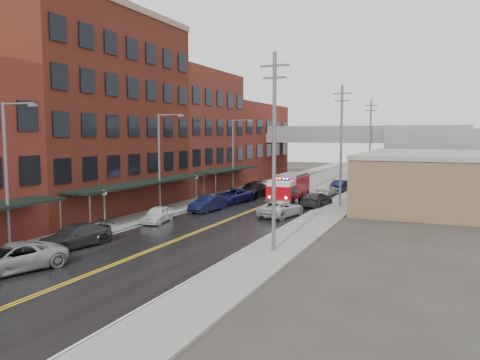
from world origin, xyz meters
The scene contains 32 objects.
road centered at (0.00, 30.00, 0.01)m, with size 11.00×160.00×0.02m, color black.
sidewalk_left centered at (-7.30, 30.00, 0.07)m, with size 3.00×160.00×0.15m, color slate.
sidewalk_right centered at (7.30, 30.00, 0.07)m, with size 3.00×160.00×0.15m, color slate.
curb_left centered at (-5.65, 30.00, 0.07)m, with size 0.30×160.00×0.15m, color gray.
curb_right centered at (5.65, 30.00, 0.07)m, with size 0.30×160.00×0.15m, color gray.
brick_building_b centered at (-13.30, 23.00, 9.00)m, with size 9.00×20.00×18.00m, color #4E1E14.
brick_building_c centered at (-13.30, 40.50, 7.50)m, with size 9.00×15.00×15.00m, color brown.
brick_building_far centered at (-13.30, 58.00, 6.00)m, with size 9.00×20.00×12.00m, color maroon.
tan_building centered at (16.00, 40.00, 2.50)m, with size 14.00×22.00×5.00m, color brown.
right_far_block centered at (18.00, 70.00, 4.00)m, with size 18.00×30.00×8.00m, color slate.
awning_1 centered at (-7.49, 23.00, 2.99)m, with size 2.60×18.00×3.09m.
awning_2 centered at (-7.49, 40.50, 2.99)m, with size 2.60×13.00×3.09m.
globe_lamp_1 centered at (-6.40, 16.00, 2.31)m, with size 0.44×0.44×3.12m.
globe_lamp_2 centered at (-6.40, 30.00, 2.31)m, with size 0.44×0.44×3.12m.
street_lamp_0 centered at (-6.55, 8.00, 5.19)m, with size 2.64×0.22×9.00m.
street_lamp_1 centered at (-6.55, 24.00, 5.19)m, with size 2.64×0.22×9.00m.
street_lamp_2 centered at (-6.55, 40.00, 5.19)m, with size 2.64×0.22×9.00m.
utility_pole_0 centered at (7.20, 15.00, 6.31)m, with size 1.80×0.24×12.00m.
utility_pole_1 centered at (7.20, 35.00, 6.31)m, with size 1.80×0.24×12.00m.
utility_pole_2 centered at (7.20, 55.00, 6.31)m, with size 1.80×0.24×12.00m.
overpass centered at (0.00, 62.00, 5.99)m, with size 40.00×10.00×7.50m.
fire_truck centered at (1.42, 36.40, 1.59)m, with size 3.41×8.13×2.94m.
parked_car_left_2 centered at (-3.99, 5.80, 0.74)m, with size 2.47×5.35×1.49m, color gray.
parked_car_left_3 centered at (-4.89, 11.30, 0.73)m, with size 2.04×5.01×1.45m, color #272729.
parked_car_left_4 centered at (-4.84, 20.65, 0.67)m, with size 1.57×3.91×1.33m, color white.
parked_car_left_5 centered at (-3.60, 27.20, 0.74)m, with size 1.58×4.52×1.49m, color black.
parked_car_left_6 centered at (-3.75, 33.20, 0.75)m, with size 2.50×5.42×1.51m, color #131349.
parked_car_left_7 centered at (-3.60, 38.40, 0.82)m, with size 2.31×5.68×1.65m, color black.
parked_car_right_0 centered at (3.60, 27.25, 0.71)m, with size 2.35×5.09×1.42m, color #B3B4BB.
parked_car_right_1 centered at (5.00, 34.20, 0.72)m, with size 2.03×4.98×1.45m, color #2B2B2E.
parked_car_right_2 centered at (3.94, 43.18, 0.71)m, with size 1.68×4.19×1.43m, color silver.
parked_car_right_3 centered at (5.00, 47.80, 0.75)m, with size 1.60×4.58×1.51m, color black.
Camera 1 is at (16.43, -11.39, 7.14)m, focal length 35.00 mm.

